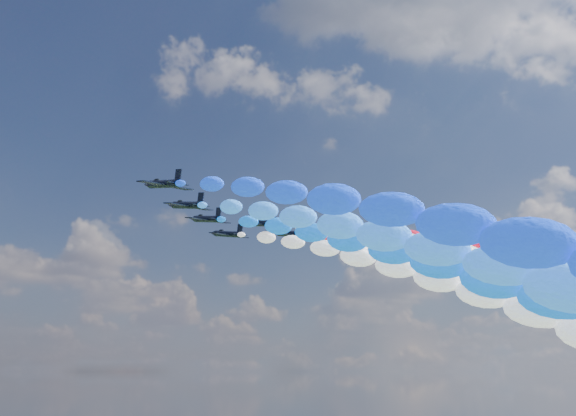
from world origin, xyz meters
TOP-DOWN VIEW (x-y plane):
  - jet_0 at (-30.27, -4.74)m, footprint 8.30×11.26m
  - trail_0 at (-30.27, -60.02)m, footprint 6.40×107.88m
  - jet_1 at (-20.04, 5.38)m, footprint 8.58×11.46m
  - trail_1 at (-20.04, -49.91)m, footprint 6.40×107.88m
  - jet_2 at (-11.16, 13.04)m, footprint 8.33×11.28m
  - trail_2 at (-11.16, -42.25)m, footprint 6.40×107.88m
  - jet_3 at (-1.40, 10.18)m, footprint 8.16×11.15m
  - trail_3 at (-1.40, -45.10)m, footprint 6.40×107.88m
  - jet_4 at (0.38, 23.08)m, footprint 8.77×11.59m
  - trail_4 at (0.38, -32.21)m, footprint 6.40×107.88m
  - jet_5 at (9.85, 14.99)m, footprint 8.21×11.19m
  - trail_5 at (9.85, -40.30)m, footprint 6.40×107.88m
  - jet_6 at (19.53, 5.17)m, footprint 8.45×11.37m
  - jet_7 at (28.88, -6.88)m, footprint 8.41×11.34m

SIDE VIEW (x-z plane):
  - trail_0 at x=-30.27m, z-range 73.34..113.47m
  - trail_1 at x=-20.04m, z-range 73.34..113.47m
  - trail_2 at x=-11.16m, z-range 73.34..113.47m
  - trail_3 at x=-1.40m, z-range 73.34..113.47m
  - trail_4 at x=0.38m, z-range 73.34..113.47m
  - trail_5 at x=9.85m, z-range 73.34..113.47m
  - jet_0 at x=-30.27m, z-range 108.95..113.09m
  - jet_1 at x=-20.04m, z-range 108.95..113.09m
  - jet_2 at x=-11.16m, z-range 108.95..113.09m
  - jet_3 at x=-1.40m, z-range 108.95..113.09m
  - jet_4 at x=0.38m, z-range 108.95..113.09m
  - jet_5 at x=9.85m, z-range 108.95..113.09m
  - jet_6 at x=19.53m, z-range 108.95..113.09m
  - jet_7 at x=28.88m, z-range 108.95..113.09m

